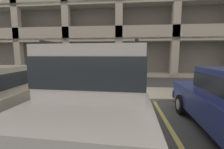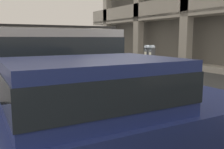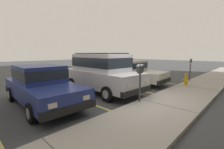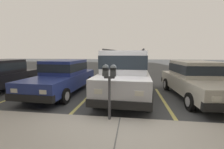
# 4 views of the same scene
# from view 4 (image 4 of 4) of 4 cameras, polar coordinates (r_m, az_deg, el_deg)

# --- Properties ---
(ground_plane) EXTENTS (80.00, 80.00, 0.10)m
(ground_plane) POSITION_cam_4_polar(r_m,az_deg,el_deg) (4.57, 3.32, -16.91)
(ground_plane) COLOR #444749
(sidewalk) EXTENTS (40.00, 2.20, 0.12)m
(sidewalk) POSITION_cam_4_polar(r_m,az_deg,el_deg) (3.38, 1.45, -24.56)
(sidewalk) COLOR #ADA89E
(sidewalk) RESTS_ON ground_plane
(parking_stall_lines) EXTENTS (12.65, 4.80, 0.01)m
(parking_stall_lines) POSITION_cam_4_polar(r_m,az_deg,el_deg) (6.13, -10.58, -9.82)
(parking_stall_lines) COLOR #DBD16B
(parking_stall_lines) RESTS_ON ground_plane
(silver_suv) EXTENTS (2.16, 4.86, 2.03)m
(silver_suv) POSITION_cam_4_polar(r_m,az_deg,el_deg) (6.43, 5.28, 1.04)
(silver_suv) COLOR silver
(silver_suv) RESTS_ON ground_plane
(red_sedan) EXTENTS (2.04, 4.58, 1.54)m
(red_sedan) POSITION_cam_4_polar(r_m,az_deg,el_deg) (7.17, 29.32, -1.41)
(red_sedan) COLOR beige
(red_sedan) RESTS_ON ground_plane
(dark_hatchback) EXTENTS (1.97, 4.55, 1.54)m
(dark_hatchback) POSITION_cam_4_polar(r_m,az_deg,el_deg) (7.43, -18.05, -0.44)
(dark_hatchback) COLOR navy
(dark_hatchback) RESTS_ON ground_plane
(parking_meter_near) EXTENTS (0.35, 0.12, 1.47)m
(parking_meter_near) POSITION_cam_4_polar(r_m,az_deg,el_deg) (3.88, -1.01, -1.78)
(parking_meter_near) COLOR #47474C
(parking_meter_near) RESTS_ON sidewalk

